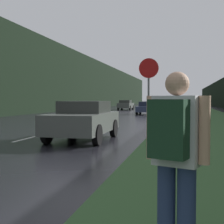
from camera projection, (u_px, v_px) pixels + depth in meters
The scene contains 9 objects.
grass_verge at pixel (197, 112), 38.09m from camera, with size 6.00×240.00×0.02m, color #33562D.
lane_stripe_c at pixel (32, 137), 12.69m from camera, with size 0.12×3.00×0.01m, color silver.
lane_stripe_d at pixel (85, 124), 19.51m from camera, with size 0.12×3.00×0.01m, color silver.
treeline_far_side at pixel (81, 82), 51.73m from camera, with size 2.00×140.00×8.77m, color black.
stop_sign at pixel (149, 93), 10.24m from camera, with size 0.65×0.07×2.89m.
hitchhiker_with_backpack at pixel (175, 153), 2.94m from camera, with size 0.60×0.52×1.81m.
car_passing_near at pixel (83, 120), 11.86m from camera, with size 2.02×4.07×1.48m.
car_passing_far at pixel (147, 108), 32.44m from camera, with size 1.96×4.01×1.30m.
car_oncoming at pixel (126, 105), 45.77m from camera, with size 1.92×4.33×1.43m.
Camera 1 is at (6.01, 0.58, 1.55)m, focal length 50.00 mm.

